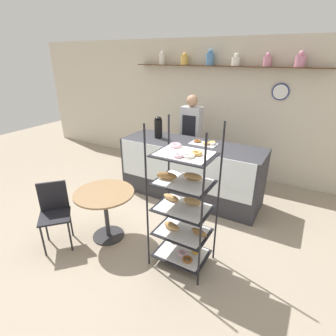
{
  "coord_description": "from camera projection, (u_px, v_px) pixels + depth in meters",
  "views": [
    {
      "loc": [
        1.75,
        -2.63,
        2.39
      ],
      "look_at": [
        0.0,
        0.43,
        0.86
      ],
      "focal_mm": 28.0,
      "sensor_mm": 36.0,
      "label": 1
    }
  ],
  "objects": [
    {
      "name": "pastry_rack",
      "position": [
        183.0,
        206.0,
        2.99
      ],
      "size": [
        0.68,
        0.51,
        1.77
      ],
      "color": "black",
      "rests_on": "ground_plane"
    },
    {
      "name": "donut_tray_counter",
      "position": [
        205.0,
        143.0,
        4.37
      ],
      "size": [
        0.45,
        0.27,
        0.05
      ],
      "color": "silver",
      "rests_on": "display_counter"
    },
    {
      "name": "person_worker",
      "position": [
        191.0,
        135.0,
        5.12
      ],
      "size": [
        0.39,
        0.23,
        1.71
      ],
      "color": "#282833",
      "rests_on": "ground_plane"
    },
    {
      "name": "cafe_table",
      "position": [
        105.0,
        203.0,
        3.53
      ],
      "size": [
        0.8,
        0.8,
        0.71
      ],
      "color": "#262628",
      "rests_on": "ground_plane"
    },
    {
      "name": "back_wall",
      "position": [
        221.0,
        108.0,
        5.38
      ],
      "size": [
        10.0,
        0.3,
        2.7
      ],
      "color": "beige",
      "rests_on": "ground_plane"
    },
    {
      "name": "cafe_chair",
      "position": [
        54.0,
        208.0,
        3.43
      ],
      "size": [
        0.54,
        0.54,
        0.87
      ],
      "rotation": [
        0.0,
        0.0,
        7.11
      ],
      "color": "black",
      "rests_on": "ground_plane"
    },
    {
      "name": "coffee_carafe",
      "position": [
        158.0,
        128.0,
        4.64
      ],
      "size": [
        0.14,
        0.14,
        0.38
      ],
      "color": "black",
      "rests_on": "display_counter"
    },
    {
      "name": "ground_plane",
      "position": [
        153.0,
        232.0,
        3.84
      ],
      "size": [
        14.0,
        14.0,
        0.0
      ],
      "primitive_type": "plane",
      "color": "gray"
    },
    {
      "name": "display_counter",
      "position": [
        190.0,
        171.0,
        4.61
      ],
      "size": [
        2.45,
        0.79,
        1.01
      ],
      "color": "#333338",
      "rests_on": "ground_plane"
    }
  ]
}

